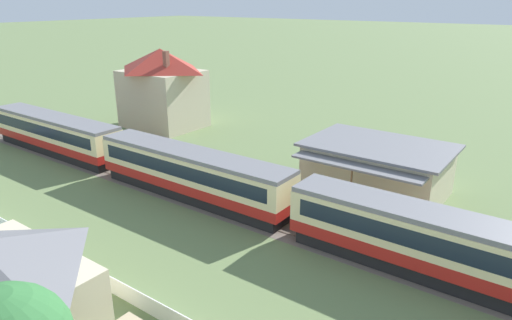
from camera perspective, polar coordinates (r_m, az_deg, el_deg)
ground_plane at (r=38.46m, az=-9.26°, el=-3.90°), size 600.00×600.00×0.00m
passenger_train at (r=36.28m, az=-7.75°, el=-1.56°), size 56.80×3.13×3.92m
railway_track at (r=37.62m, az=-8.48°, el=-4.39°), size 107.24×3.60×0.04m
station_building at (r=38.30m, az=14.88°, el=-1.02°), size 11.30×9.05×4.17m
station_house_red_roof at (r=57.53m, az=-11.62°, el=8.91°), size 9.73×7.79×9.54m
picket_fence_front at (r=33.52m, az=-26.93°, el=-8.59°), size 48.82×0.06×1.05m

